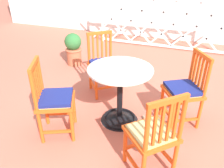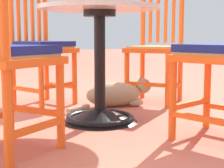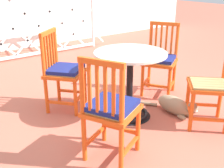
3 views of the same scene
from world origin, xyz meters
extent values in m
plane|color=#BC604C|center=(0.00, 0.00, 0.00)|extent=(24.00, 24.00, 0.00)
cylinder|color=white|center=(1.46, 2.85, 0.57)|extent=(0.06, 0.06, 1.15)
cube|color=white|center=(0.00, 2.85, 0.06)|extent=(2.92, 0.04, 0.05)
cube|color=white|center=(-0.25, 2.85, 0.57)|extent=(1.04, 0.02, 1.04)
cube|color=white|center=(0.24, 2.85, 0.57)|extent=(1.04, 0.02, 1.04)
cube|color=white|center=(0.73, 2.85, 0.57)|extent=(1.04, 0.02, 1.04)
cube|color=white|center=(1.21, 2.85, 0.57)|extent=(1.04, 0.02, 1.04)
cube|color=white|center=(-0.25, 2.85, 0.57)|extent=(1.04, 0.02, 1.04)
cube|color=white|center=(0.24, 2.85, 0.57)|extent=(1.04, 0.02, 1.04)
cube|color=white|center=(0.73, 2.85, 0.57)|extent=(1.04, 0.02, 1.04)
cube|color=white|center=(1.21, 2.85, 0.57)|extent=(1.04, 0.02, 1.04)
cone|color=black|center=(-0.02, -0.07, 0.05)|extent=(0.48, 0.48, 0.10)
torus|color=black|center=(-0.02, -0.07, 0.03)|extent=(0.44, 0.44, 0.04)
cylinder|color=black|center=(-0.02, -0.07, 0.37)|extent=(0.07, 0.07, 0.66)
cylinder|color=black|center=(-0.02, -0.07, 0.68)|extent=(0.20, 0.20, 0.04)
cylinder|color=beige|center=(-0.02, -0.07, 0.72)|extent=(0.76, 0.76, 0.02)
cylinder|color=#EA5619|center=(0.63, -0.06, 0.23)|extent=(0.04, 0.04, 0.45)
cylinder|color=#EA5619|center=(0.46, 0.23, 0.23)|extent=(0.04, 0.04, 0.45)
cylinder|color=#EA5619|center=(0.92, 0.11, 0.46)|extent=(0.04, 0.04, 0.91)
cylinder|color=#EA5619|center=(0.75, 0.40, 0.46)|extent=(0.04, 0.04, 0.91)
cube|color=#EA5619|center=(0.78, 0.02, 0.14)|extent=(0.31, 0.20, 0.03)
cube|color=#EA5619|center=(0.60, 0.31, 0.14)|extent=(0.31, 0.20, 0.03)
cube|color=#EA5619|center=(0.55, 0.08, 0.17)|extent=(0.20, 0.31, 0.03)
cube|color=#EA5619|center=(0.69, 0.17, 0.43)|extent=(0.55, 0.55, 0.04)
cube|color=tan|center=(0.69, 0.17, 0.45)|extent=(0.48, 0.48, 0.02)
cube|color=#EA5619|center=(0.89, 0.17, 0.68)|extent=(0.03, 0.03, 0.39)
cube|color=#EA5619|center=(0.85, 0.23, 0.68)|extent=(0.03, 0.03, 0.39)
cube|color=#EA5619|center=(0.82, 0.29, 0.68)|extent=(0.03, 0.03, 0.39)
cube|color=#EA5619|center=(0.78, 0.34, 0.68)|extent=(0.03, 0.03, 0.39)
cube|color=#EA5619|center=(0.84, 0.26, 0.89)|extent=(0.22, 0.34, 0.04)
cube|color=navy|center=(0.69, 0.17, 0.48)|extent=(0.49, 0.49, 0.04)
cylinder|color=#EA5619|center=(-0.23, 0.50, 0.23)|extent=(0.04, 0.04, 0.45)
cylinder|color=#EA5619|center=(-0.49, 0.28, 0.23)|extent=(0.04, 0.04, 0.45)
cylinder|color=#EA5619|center=(-0.45, 0.76, 0.46)|extent=(0.04, 0.04, 0.91)
cylinder|color=#EA5619|center=(-0.71, 0.54, 0.46)|extent=(0.04, 0.04, 0.91)
cube|color=#EA5619|center=(-0.34, 0.63, 0.14)|extent=(0.24, 0.28, 0.03)
cube|color=#EA5619|center=(-0.60, 0.41, 0.14)|extent=(0.24, 0.28, 0.03)
cube|color=#EA5619|center=(-0.36, 0.39, 0.17)|extent=(0.28, 0.24, 0.03)
cube|color=#EA5619|center=(-0.47, 0.52, 0.43)|extent=(0.56, 0.56, 0.04)
cube|color=tan|center=(-0.47, 0.52, 0.45)|extent=(0.49, 0.49, 0.02)
cube|color=#EA5619|center=(-0.50, 0.71, 0.68)|extent=(0.03, 0.03, 0.39)
cube|color=#EA5619|center=(-0.56, 0.67, 0.68)|extent=(0.03, 0.03, 0.39)
cube|color=#EA5619|center=(-0.61, 0.62, 0.68)|extent=(0.03, 0.03, 0.39)
cube|color=#EA5619|center=(-0.66, 0.58, 0.68)|extent=(0.03, 0.03, 0.39)
cube|color=#EA5619|center=(-0.58, 0.65, 0.89)|extent=(0.31, 0.27, 0.04)
cube|color=navy|center=(-0.47, 0.52, 0.48)|extent=(0.51, 0.51, 0.04)
cylinder|color=#EA5619|center=(-0.53, -0.31, 0.23)|extent=(0.04, 0.04, 0.45)
cylinder|color=#EA5619|center=(-0.39, -0.62, 0.23)|extent=(0.04, 0.04, 0.45)
cylinder|color=#EA5619|center=(-0.84, -0.46, 0.46)|extent=(0.04, 0.04, 0.91)
cylinder|color=#EA5619|center=(-0.69, -0.76, 0.46)|extent=(0.04, 0.04, 0.91)
cube|color=#EA5619|center=(-0.69, -0.38, 0.14)|extent=(0.32, 0.17, 0.03)
cube|color=#EA5619|center=(-0.54, -0.69, 0.14)|extent=(0.32, 0.17, 0.03)
cube|color=#EA5619|center=(-0.46, -0.46, 0.17)|extent=(0.17, 0.32, 0.03)
cube|color=#EA5619|center=(-0.61, -0.54, 0.43)|extent=(0.53, 0.53, 0.04)
cube|color=tan|center=(-0.61, -0.54, 0.45)|extent=(0.47, 0.47, 0.02)
cube|color=#EA5619|center=(-0.81, -0.52, 0.68)|extent=(0.03, 0.03, 0.39)
cube|color=#EA5619|center=(-0.78, -0.58, 0.68)|extent=(0.03, 0.03, 0.39)
cube|color=#EA5619|center=(-0.75, -0.64, 0.68)|extent=(0.03, 0.03, 0.39)
cube|color=#EA5619|center=(-0.72, -0.70, 0.68)|extent=(0.03, 0.03, 0.39)
cube|color=#EA5619|center=(-0.77, -0.61, 0.89)|extent=(0.19, 0.36, 0.04)
cube|color=navy|center=(-0.61, -0.54, 0.48)|extent=(0.48, 0.48, 0.04)
cylinder|color=#EA5619|center=(0.25, -0.70, 0.23)|extent=(0.04, 0.04, 0.45)
cylinder|color=#EA5619|center=(0.49, -0.46, 0.23)|extent=(0.04, 0.04, 0.45)
cylinder|color=#EA5619|center=(0.73, -0.70, 0.46)|extent=(0.04, 0.04, 0.91)
cube|color=#EA5619|center=(0.37, -0.82, 0.14)|extent=(0.26, 0.26, 0.03)
cube|color=#EA5619|center=(0.61, -0.58, 0.14)|extent=(0.26, 0.26, 0.03)
cube|color=#EA5619|center=(0.37, -0.58, 0.17)|extent=(0.26, 0.26, 0.03)
cube|color=#EA5619|center=(0.49, -0.70, 0.43)|extent=(0.57, 0.57, 0.04)
cube|color=tan|center=(0.49, -0.70, 0.45)|extent=(0.49, 0.49, 0.02)
ellipsoid|color=#9E896B|center=(0.43, -0.32, 0.10)|extent=(0.20, 0.44, 0.19)
ellipsoid|color=silver|center=(0.43, -0.42, 0.08)|extent=(0.15, 0.18, 0.14)
sphere|color=#9E896B|center=(0.43, -0.57, 0.15)|extent=(0.12, 0.12, 0.12)
ellipsoid|color=silver|center=(0.43, -0.62, 0.14)|extent=(0.05, 0.04, 0.04)
cone|color=#9E896B|center=(0.46, -0.56, 0.20)|extent=(0.04, 0.04, 0.04)
cone|color=#9E896B|center=(0.40, -0.56, 0.20)|extent=(0.04, 0.04, 0.04)
ellipsoid|color=#9E896B|center=(0.49, -0.49, 0.03)|extent=(0.06, 0.12, 0.05)
ellipsoid|color=#9E896B|center=(0.38, -0.49, 0.03)|extent=(0.06, 0.12, 0.05)
cylinder|color=#9E896B|center=(0.33, -0.02, 0.02)|extent=(0.16, 0.20, 0.04)
camera|label=1|loc=(0.71, -2.29, 1.81)|focal=36.06mm
camera|label=2|loc=(-2.23, 0.62, 0.55)|focal=59.25mm
camera|label=3|loc=(-1.86, -2.17, 1.48)|focal=44.73mm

